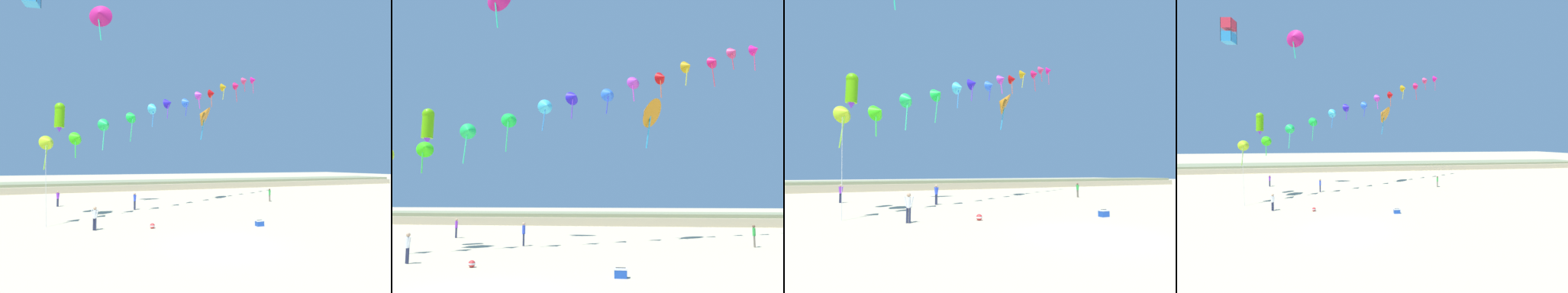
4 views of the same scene
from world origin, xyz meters
TOP-DOWN VIEW (x-y plane):
  - ground_plane at (0.00, 0.00)m, footprint 240.00×240.00m
  - dune_ridge at (0.00, 40.81)m, footprint 120.00×9.62m
  - person_near_left at (-6.75, 6.45)m, footprint 0.52×0.40m
  - person_near_right at (-10.22, 20.22)m, footprint 0.43×0.52m
  - person_mid_center at (-2.69, 15.08)m, footprint 0.26×0.60m
  - person_far_left at (13.98, 16.25)m, footprint 0.22×0.56m
  - kite_banner_string at (3.46, 17.11)m, footprint 28.79×17.62m
  - large_kite_low_lead at (6.71, 20.33)m, footprint 2.98×3.26m
  - large_kite_mid_trail at (-6.27, 17.91)m, footprint 2.70×1.65m
  - large_kite_outer_drift at (-9.72, 13.50)m, footprint 1.23×1.22m
  - beach_cooler at (4.89, 3.84)m, footprint 0.58×0.41m
  - beach_ball at (-2.81, 5.75)m, footprint 0.36×0.36m

SIDE VIEW (x-z plane):
  - ground_plane at x=0.00m, z-range 0.00..0.00m
  - beach_ball at x=-2.81m, z-range 0.00..0.36m
  - beach_cooler at x=4.89m, z-range -0.02..0.45m
  - dune_ridge at x=0.00m, z-range 0.00..1.46m
  - person_far_left at x=13.98m, z-range 0.12..1.71m
  - person_near_left at x=-6.75m, z-range 0.13..1.78m
  - person_near_right at x=-10.22m, z-range 0.13..1.83m
  - person_mid_center at x=-2.69m, z-range 0.13..1.86m
  - large_kite_outer_drift at x=-9.72m, z-range 7.59..10.27m
  - large_kite_low_lead at x=6.71m, z-range 8.63..13.21m
  - kite_banner_string at x=3.46m, z-range 2.81..21.27m
  - large_kite_mid_trail at x=-6.27m, z-range 18.94..23.15m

